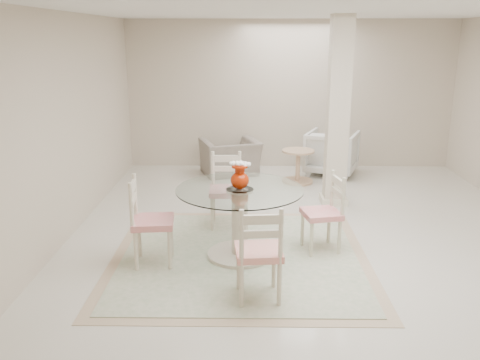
{
  "coord_description": "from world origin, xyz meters",
  "views": [
    {
      "loc": [
        -0.8,
        -5.94,
        2.43
      ],
      "look_at": [
        -0.88,
        -0.45,
        0.85
      ],
      "focal_mm": 38.0,
      "sensor_mm": 36.0,
      "label": 1
    }
  ],
  "objects_px": {
    "column": "(338,113)",
    "dining_table": "(240,223)",
    "side_table": "(298,168)",
    "red_vase": "(240,176)",
    "dining_chair_west": "(146,215)",
    "dining_chair_south": "(259,247)",
    "dining_chair_east": "(327,207)",
    "dining_chair_north": "(226,184)",
    "armchair_white": "(332,153)",
    "recliner_taupe": "(230,157)"
  },
  "relations": [
    {
      "from": "armchair_white",
      "to": "side_table",
      "type": "height_order",
      "value": "armchair_white"
    },
    {
      "from": "column",
      "to": "armchair_white",
      "type": "bearing_deg",
      "value": 82.19
    },
    {
      "from": "red_vase",
      "to": "armchair_white",
      "type": "distance_m",
      "value": 3.96
    },
    {
      "from": "dining_chair_east",
      "to": "side_table",
      "type": "distance_m",
      "value": 2.83
    },
    {
      "from": "red_vase",
      "to": "dining_chair_north",
      "type": "xyz_separation_m",
      "value": [
        -0.19,
        1.0,
        -0.39
      ]
    },
    {
      "from": "dining_table",
      "to": "armchair_white",
      "type": "height_order",
      "value": "dining_table"
    },
    {
      "from": "column",
      "to": "dining_chair_east",
      "type": "bearing_deg",
      "value": -102.31
    },
    {
      "from": "dining_chair_south",
      "to": "side_table",
      "type": "distance_m",
      "value": 4.1
    },
    {
      "from": "dining_chair_north",
      "to": "dining_table",
      "type": "bearing_deg",
      "value": -80.46
    },
    {
      "from": "dining_table",
      "to": "dining_chair_south",
      "type": "bearing_deg",
      "value": -79.03
    },
    {
      "from": "dining_chair_east",
      "to": "red_vase",
      "type": "bearing_deg",
      "value": -90.6
    },
    {
      "from": "column",
      "to": "red_vase",
      "type": "xyz_separation_m",
      "value": [
        -1.38,
        -1.94,
        -0.4
      ]
    },
    {
      "from": "dining_chair_south",
      "to": "recliner_taupe",
      "type": "bearing_deg",
      "value": -89.97
    },
    {
      "from": "dining_table",
      "to": "dining_chair_south",
      "type": "relative_size",
      "value": 1.31
    },
    {
      "from": "dining_chair_south",
      "to": "dining_table",
      "type": "bearing_deg",
      "value": -84.22
    },
    {
      "from": "dining_chair_east",
      "to": "dining_chair_south",
      "type": "bearing_deg",
      "value": -45.54
    },
    {
      "from": "dining_table",
      "to": "dining_chair_west",
      "type": "distance_m",
      "value": 1.03
    },
    {
      "from": "column",
      "to": "recliner_taupe",
      "type": "distance_m",
      "value": 2.47
    },
    {
      "from": "red_vase",
      "to": "armchair_white",
      "type": "xyz_separation_m",
      "value": [
        1.6,
        3.58,
        -0.56
      ]
    },
    {
      "from": "recliner_taupe",
      "to": "side_table",
      "type": "bearing_deg",
      "value": 138.32
    },
    {
      "from": "recliner_taupe",
      "to": "dining_table",
      "type": "bearing_deg",
      "value": 75.03
    },
    {
      "from": "dining_chair_north",
      "to": "dining_chair_east",
      "type": "bearing_deg",
      "value": -35.18
    },
    {
      "from": "recliner_taupe",
      "to": "armchair_white",
      "type": "xyz_separation_m",
      "value": [
        1.82,
        0.06,
        0.08
      ]
    },
    {
      "from": "dining_chair_west",
      "to": "armchair_white",
      "type": "bearing_deg",
      "value": -40.34
    },
    {
      "from": "armchair_white",
      "to": "side_table",
      "type": "bearing_deg",
      "value": 62.05
    },
    {
      "from": "red_vase",
      "to": "dining_chair_east",
      "type": "xyz_separation_m",
      "value": [
        1.0,
        0.2,
        -0.42
      ]
    },
    {
      "from": "red_vase",
      "to": "dining_chair_west",
      "type": "bearing_deg",
      "value": -168.81
    },
    {
      "from": "column",
      "to": "armchair_white",
      "type": "xyz_separation_m",
      "value": [
        0.22,
        1.64,
        -0.96
      ]
    },
    {
      "from": "red_vase",
      "to": "side_table",
      "type": "height_order",
      "value": "red_vase"
    },
    {
      "from": "column",
      "to": "dining_chair_east",
      "type": "height_order",
      "value": "column"
    },
    {
      "from": "column",
      "to": "dining_table",
      "type": "xyz_separation_m",
      "value": [
        -1.38,
        -1.95,
        -0.94
      ]
    },
    {
      "from": "dining_chair_west",
      "to": "side_table",
      "type": "xyz_separation_m",
      "value": [
        1.94,
        3.22,
        -0.31
      ]
    },
    {
      "from": "dining_chair_south",
      "to": "red_vase",
      "type": "bearing_deg",
      "value": -84.28
    },
    {
      "from": "dining_chair_east",
      "to": "column",
      "type": "bearing_deg",
      "value": 155.87
    },
    {
      "from": "red_vase",
      "to": "recliner_taupe",
      "type": "relative_size",
      "value": 0.32
    },
    {
      "from": "dining_chair_west",
      "to": "armchair_white",
      "type": "distance_m",
      "value": 4.59
    },
    {
      "from": "armchair_white",
      "to": "dining_chair_north",
      "type": "bearing_deg",
      "value": 76.92
    },
    {
      "from": "dining_table",
      "to": "armchair_white",
      "type": "distance_m",
      "value": 3.92
    },
    {
      "from": "side_table",
      "to": "column",
      "type": "bearing_deg",
      "value": -67.99
    },
    {
      "from": "column",
      "to": "dining_table",
      "type": "relative_size",
      "value": 1.93
    },
    {
      "from": "column",
      "to": "dining_chair_west",
      "type": "height_order",
      "value": "column"
    },
    {
      "from": "dining_chair_west",
      "to": "armchair_white",
      "type": "relative_size",
      "value": 1.25
    },
    {
      "from": "dining_chair_east",
      "to": "recliner_taupe",
      "type": "distance_m",
      "value": 3.54
    },
    {
      "from": "red_vase",
      "to": "dining_chair_south",
      "type": "distance_m",
      "value": 1.09
    },
    {
      "from": "dining_chair_north",
      "to": "dining_chair_south",
      "type": "distance_m",
      "value": 2.04
    },
    {
      "from": "dining_chair_east",
      "to": "dining_chair_north",
      "type": "relative_size",
      "value": 0.95
    },
    {
      "from": "column",
      "to": "dining_chair_north",
      "type": "height_order",
      "value": "column"
    },
    {
      "from": "dining_chair_north",
      "to": "armchair_white",
      "type": "distance_m",
      "value": 3.14
    },
    {
      "from": "dining_table",
      "to": "side_table",
      "type": "distance_m",
      "value": 3.17
    },
    {
      "from": "column",
      "to": "dining_table",
      "type": "height_order",
      "value": "column"
    }
  ]
}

